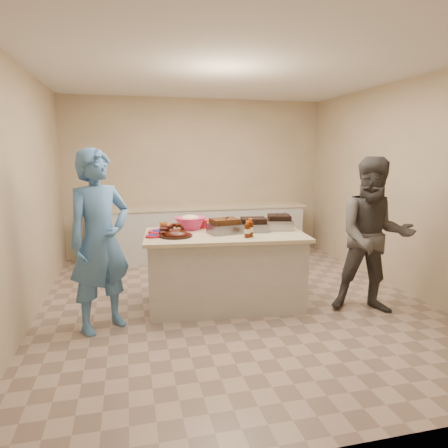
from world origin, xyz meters
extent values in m
cube|color=#47230F|center=(-0.13, -0.04, 0.87)|extent=(0.40, 0.33, 0.11)
cube|color=black|center=(0.23, -0.01, 0.87)|extent=(0.37, 0.32, 0.10)
cube|color=gray|center=(0.57, 0.03, 0.87)|extent=(0.37, 0.37, 0.12)
cylinder|color=silver|center=(0.03, 0.26, 0.87)|extent=(0.28, 0.28, 0.05)
cube|color=orange|center=(0.44, 0.28, 0.87)|extent=(0.34, 0.28, 0.08)
cylinder|color=#431502|center=(0.10, -0.30, 0.87)|extent=(0.08, 0.08, 0.21)
cylinder|color=#431502|center=(0.05, -0.35, 0.87)|extent=(0.07, 0.07, 0.19)
cylinder|color=#DE9E03|center=(-0.29, 0.16, 0.87)|extent=(0.05, 0.05, 0.11)
imported|color=silver|center=(-0.15, 0.10, 0.87)|extent=(0.15, 0.06, 0.15)
cylinder|color=#A9101E|center=(-0.87, 0.13, 0.87)|extent=(0.27, 0.27, 0.03)
cylinder|color=#A9101E|center=(-0.95, -0.07, 0.87)|extent=(0.19, 0.19, 0.02)
imported|color=#AF6117|center=(-0.80, 0.31, 0.87)|extent=(0.11, 0.10, 0.10)
cube|color=#A9101E|center=(-0.34, 0.35, 0.87)|extent=(0.24, 0.21, 0.10)
imported|color=#477AB2|center=(-1.49, -0.39, 0.00)|extent=(1.56, 1.90, 0.44)
imported|color=#4D4945|center=(1.43, -0.63, 0.00)|extent=(1.43, 1.94, 0.66)
camera|label=1|loc=(-1.20, -4.44, 1.79)|focal=32.00mm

